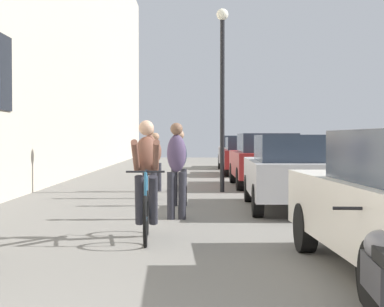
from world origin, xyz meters
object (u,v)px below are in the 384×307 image
Objects in this scene: parked_car_second at (290,171)px; parked_car_third at (262,159)px; pedestrian_furthest at (153,158)px; street_lamp at (220,76)px; cyclist_on_bicycle at (144,183)px; pedestrian_near at (174,165)px; pedestrian_mid at (177,163)px; parked_car_fourth at (242,155)px; parked_car_fifth at (235,151)px; pedestrian_far at (147,158)px; parked_motorcycle at (383,276)px.

parked_car_third is at bearing 88.94° from parked_car_second.
pedestrian_furthest is 2.87m from street_lamp.
pedestrian_near is at bearing 79.99° from cyclist_on_bicycle.
parked_car_second is (2.33, -0.69, -0.13)m from pedestrian_mid.
parked_car_fourth is at bearing 80.24° from pedestrian_near.
parked_car_second is (2.32, 1.56, -0.19)m from pedestrian_near.
pedestrian_mid is at bearing -78.91° from pedestrian_furthest.
pedestrian_mid reaches higher than parked_car_fourth.
cyclist_on_bicycle is 0.40× the size of parked_car_fifth.
parked_car_fifth reaches higher than parked_car_fourth.
pedestrian_far is at bearing -131.73° from parked_car_third.
pedestrian_mid is 3.75m from pedestrian_furthest.
parked_car_fourth is at bearing -91.16° from parked_car_fifth.
parked_car_third is (1.35, 1.75, -2.29)m from street_lamp.
street_lamp is at bearing 106.59° from parked_car_second.
parked_car_second is at bearing 85.94° from parked_motorcycle.
pedestrian_furthest reaches higher than parked_motorcycle.
pedestrian_furthest is at bearing -154.12° from parked_car_third.
pedestrian_mid reaches higher than parked_motorcycle.
parked_car_fifth is (3.18, 13.20, -0.09)m from pedestrian_furthest.
cyclist_on_bicycle is 8.11m from pedestrian_furthest.
parked_car_fifth is (1.37, 13.42, -2.30)m from street_lamp.
pedestrian_furthest is at bearing 173.12° from street_lamp.
pedestrian_far is (-0.36, 6.08, 0.17)m from cyclist_on_bicycle.
parked_car_second is at bearing -37.33° from pedestrian_far.
pedestrian_far is at bearing 100.77° from pedestrian_near.
pedestrian_mid is 0.33× the size of street_lamp.
parked_car_third is at bearing 52.43° from street_lamp.
parked_car_fifth is (3.19, 15.23, -0.18)m from pedestrian_far.
pedestrian_near reaches higher than parked_car_third.
pedestrian_mid is 17.06m from parked_car_fifth.
parked_car_second is at bearing -55.10° from pedestrian_furthest.
parked_car_second is 0.97× the size of parked_car_third.
cyclist_on_bicycle is 16.02m from parked_car_fourth.
pedestrian_furthest is 0.74× the size of parked_motorcycle.
cyclist_on_bicycle is 0.36× the size of street_lamp.
pedestrian_mid is 0.39× the size of parked_car_fourth.
parked_car_fourth is (2.34, 11.36, -0.15)m from pedestrian_mid.
parked_motorcycle is (1.75, -6.50, -0.57)m from pedestrian_near.
parked_motorcycle is at bearing -91.68° from parked_car_fourth.
parked_motorcycle is (0.66, -12.22, -2.70)m from street_lamp.
parked_car_third is 6.15m from parked_car_fourth.
pedestrian_far is at bearing -90.55° from pedestrian_furthest.
pedestrian_near reaches higher than parked_car_fourth.
pedestrian_furthest is (-0.72, 5.93, -0.08)m from pedestrian_near.
pedestrian_far reaches higher than parked_car_fourth.
parked_motorcycle is at bearing -76.53° from pedestrian_far.
parked_car_third is at bearing 87.20° from parked_motorcycle.
parked_motorcycle is at bearing -94.06° from parked_car_second.
parked_car_fifth is at bearing 78.15° from pedestrian_far.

